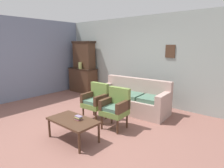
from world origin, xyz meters
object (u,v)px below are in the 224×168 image
(vase_on_cabinet, at_px, (80,66))
(floral_couch, at_px, (132,100))
(armchair_row_middle, at_px, (116,106))
(armchair_near_couch_end, at_px, (96,100))
(coffee_table, at_px, (73,122))
(side_cabinet, at_px, (83,80))
(book_stack_on_table, at_px, (78,118))

(vase_on_cabinet, distance_m, floral_couch, 2.82)
(armchair_row_middle, bearing_deg, armchair_near_couch_end, 173.03)
(floral_couch, height_order, coffee_table, floral_couch)
(side_cabinet, distance_m, floral_couch, 2.82)
(vase_on_cabinet, bearing_deg, side_cabinet, 109.20)
(armchair_near_couch_end, bearing_deg, floral_couch, 71.29)
(side_cabinet, height_order, coffee_table, side_cabinet)
(vase_on_cabinet, bearing_deg, armchair_near_couch_end, -32.90)
(side_cabinet, height_order, book_stack_on_table, side_cabinet)
(armchair_near_couch_end, bearing_deg, armchair_row_middle, -6.97)
(floral_couch, bearing_deg, book_stack_on_table, -86.25)
(side_cabinet, bearing_deg, armchair_near_couch_end, -35.14)
(vase_on_cabinet, relative_size, book_stack_on_table, 1.65)
(book_stack_on_table, bearing_deg, coffee_table, -137.61)
(floral_couch, xyz_separation_m, book_stack_on_table, (0.13, -2.05, 0.13))
(side_cabinet, xyz_separation_m, book_stack_on_table, (2.88, -2.66, -0.01))
(side_cabinet, relative_size, armchair_near_couch_end, 1.28)
(armchair_row_middle, height_order, book_stack_on_table, armchair_row_middle)
(vase_on_cabinet, relative_size, coffee_table, 0.25)
(armchair_row_middle, distance_m, book_stack_on_table, 0.91)
(vase_on_cabinet, relative_size, armchair_near_couch_end, 0.27)
(armchair_near_couch_end, height_order, armchair_row_middle, same)
(armchair_near_couch_end, bearing_deg, coffee_table, -68.16)
(vase_on_cabinet, distance_m, armchair_near_couch_end, 2.82)
(vase_on_cabinet, bearing_deg, floral_couch, -9.07)
(armchair_near_couch_end, bearing_deg, book_stack_on_table, -62.95)
(vase_on_cabinet, height_order, armchair_near_couch_end, vase_on_cabinet)
(armchair_near_couch_end, bearing_deg, side_cabinet, 144.86)
(floral_couch, xyz_separation_m, coffee_table, (0.06, -2.12, 0.05))
(side_cabinet, bearing_deg, vase_on_cabinet, -70.80)
(coffee_table, bearing_deg, armchair_near_couch_end, 111.84)
(book_stack_on_table, bearing_deg, floral_couch, 93.75)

